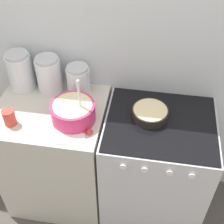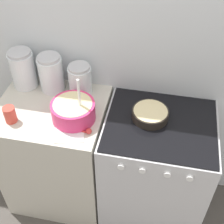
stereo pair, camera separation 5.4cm
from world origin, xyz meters
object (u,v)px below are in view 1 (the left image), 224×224
Objects in this scene: storage_jar_middle at (49,77)px; mixing_bowl at (73,111)px; stove at (154,168)px; storage_jar_left at (21,73)px; storage_jar_right at (79,82)px; baking_pan at (150,113)px; tin_can at (9,117)px.

mixing_bowl is at bearing -48.81° from storage_jar_middle.
mixing_bowl is (-0.53, -0.06, 0.53)m from stove.
storage_jar_left is at bearing 168.38° from stove.
storage_jar_middle reaches higher than storage_jar_right.
baking_pan is (0.46, 0.10, -0.04)m from mixing_bowl.
tin_can is at bearing -112.19° from storage_jar_middle.
storage_jar_left is 0.36m from tin_can.
tin_can is (-0.34, -0.35, -0.04)m from storage_jar_right.
storage_jar_middle is at bearing 67.81° from tin_can.
storage_jar_middle is (0.20, 0.00, -0.01)m from storage_jar_left.
storage_jar_left is 0.40m from storage_jar_right.
storage_jar_left is 0.20m from storage_jar_middle.
mixing_bowl is 2.90× the size of tin_can.
storage_jar_middle reaches higher than tin_can.
tin_can is (-0.14, -0.35, -0.06)m from storage_jar_middle.
storage_jar_middle is 0.39m from tin_can.
storage_jar_left reaches higher than storage_jar_right.
storage_jar_right is at bearing -0.00° from storage_jar_middle.
baking_pan is 0.85m from tin_can.
storage_jar_left reaches higher than stove.
storage_jar_left is at bearing 169.89° from baking_pan.
mixing_bowl is 1.14× the size of storage_jar_left.
storage_jar_middle is 2.43× the size of tin_can.
storage_jar_middle is (-0.76, 0.20, 0.57)m from stove.
storage_jar_middle is at bearing 0.00° from storage_jar_left.
mixing_bowl reaches higher than stove.
storage_jar_middle is at bearing 180.00° from storage_jar_right.
stove is 3.02× the size of mixing_bowl.
stove is at bearing -28.03° from baking_pan.
mixing_bowl is at bearing -173.49° from stove.
storage_jar_middle is at bearing 131.19° from mixing_bowl.
tin_can is (-0.90, -0.16, 0.52)m from stove.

